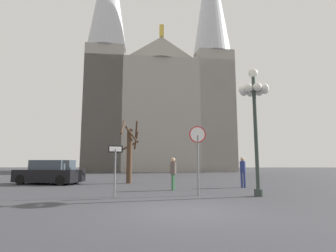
{
  "coord_description": "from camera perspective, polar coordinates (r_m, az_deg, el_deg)",
  "views": [
    {
      "loc": [
        -0.38,
        -8.01,
        1.45
      ],
      "look_at": [
        -0.79,
        17.24,
        4.87
      ],
      "focal_mm": 28.26,
      "sensor_mm": 36.0,
      "label": 1
    }
  ],
  "objects": [
    {
      "name": "stop_sign",
      "position": [
        11.78,
        6.42,
        -4.5
      ],
      "size": [
        0.74,
        0.14,
        3.02
      ],
      "color": "slate",
      "rests_on": "ground"
    },
    {
      "name": "pedestrian_standing",
      "position": [
        15.81,
        15.82,
        -8.92
      ],
      "size": [
        0.32,
        0.32,
        1.71
      ],
      "color": "navy",
      "rests_on": "ground"
    },
    {
      "name": "street_lamp",
      "position": [
        12.31,
        18.14,
        4.72
      ],
      "size": [
        1.34,
        1.34,
        5.59
      ],
      "color": "#2D3833",
      "rests_on": "ground"
    },
    {
      "name": "one_way_arrow_sign",
      "position": [
        11.43,
        -11.32,
        -7.92
      ],
      "size": [
        0.58,
        0.25,
        2.13
      ],
      "color": "slate",
      "rests_on": "ground"
    },
    {
      "name": "parked_car_near_black",
      "position": [
        19.22,
        -24.07,
        -9.21
      ],
      "size": [
        4.49,
        2.64,
        1.55
      ],
      "color": "black",
      "rests_on": "ground"
    },
    {
      "name": "ground_plane",
      "position": [
        8.15,
        3.78,
        -17.93
      ],
      "size": [
        120.0,
        120.0,
        0.0
      ],
      "primitive_type": "plane",
      "color": "#38383D"
    },
    {
      "name": "pedestrian_walking",
      "position": [
        13.82,
        1.12,
        -9.57
      ],
      "size": [
        0.32,
        0.32,
        1.66
      ],
      "color": "#33663F",
      "rests_on": "ground"
    },
    {
      "name": "bare_tree",
      "position": [
        18.43,
        -8.28,
        -5.55
      ],
      "size": [
        1.55,
        1.52,
        4.43
      ],
      "color": "#473323",
      "rests_on": "ground"
    },
    {
      "name": "cathedral",
      "position": [
        42.66,
        -1.92,
        7.03
      ],
      "size": [
        23.17,
        15.41,
        38.69
      ],
      "color": "gray",
      "rests_on": "ground"
    }
  ]
}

